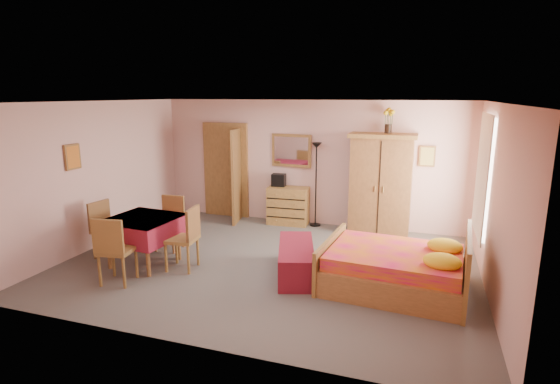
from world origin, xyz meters
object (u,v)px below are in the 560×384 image
(sunflower_vase, at_px, (389,121))
(bench, at_px, (296,260))
(wardrobe, at_px, (381,185))
(chair_south, at_px, (117,249))
(chest_of_drawers, at_px, (288,206))
(chair_east, at_px, (181,238))
(dining_table, at_px, (144,241))
(bed, at_px, (395,257))
(chair_west, at_px, (109,230))
(stereo, at_px, (279,180))
(chair_north, at_px, (169,224))
(floor_lamp, at_px, (316,185))
(wall_mirror, at_px, (291,151))

(sunflower_vase, xyz_separation_m, bench, (-1.06, -2.55, -1.99))
(wardrobe, bearing_deg, chair_south, -133.50)
(chest_of_drawers, height_order, chair_east, chair_east)
(bench, relative_size, chair_east, 1.38)
(sunflower_vase, xyz_separation_m, dining_table, (-3.51, -2.93, -1.83))
(bed, relative_size, chair_west, 2.06)
(stereo, relative_size, chair_north, 0.30)
(sunflower_vase, height_order, chair_east, sunflower_vase)
(stereo, distance_m, chair_north, 2.62)
(sunflower_vase, height_order, dining_table, sunflower_vase)
(bed, height_order, chair_west, chair_west)
(chair_east, bearing_deg, chair_west, 81.86)
(stereo, distance_m, wardrobe, 2.14)
(bed, relative_size, chair_south, 1.94)
(floor_lamp, distance_m, bench, 2.68)
(dining_table, xyz_separation_m, chair_south, (0.06, -0.72, 0.12))
(chest_of_drawers, relative_size, floor_lamp, 0.48)
(wall_mirror, xyz_separation_m, dining_table, (-1.54, -3.09, -1.16))
(stereo, distance_m, bed, 3.70)
(chest_of_drawers, height_order, wall_mirror, wall_mirror)
(wall_mirror, bearing_deg, chest_of_drawers, -86.07)
(stereo, distance_m, dining_table, 3.26)
(wall_mirror, xyz_separation_m, stereo, (-0.23, -0.15, -0.62))
(stereo, relative_size, chair_west, 0.29)
(wardrobe, bearing_deg, chair_west, -146.45)
(bench, bearing_deg, chest_of_drawers, 110.09)
(stereo, relative_size, floor_lamp, 0.16)
(chest_of_drawers, distance_m, bench, 2.68)
(chair_south, relative_size, chair_east, 1.01)
(chair_north, xyz_separation_m, chair_west, (-0.74, -0.65, 0.01))
(chest_of_drawers, distance_m, stereo, 0.58)
(chest_of_drawers, relative_size, stereo, 3.00)
(dining_table, bearing_deg, sunflower_vase, 39.82)
(sunflower_vase, xyz_separation_m, chair_north, (-3.51, -2.21, -1.75))
(bed, bearing_deg, chest_of_drawers, 137.80)
(chair_north, bearing_deg, wardrobe, -151.07)
(stereo, distance_m, bench, 2.90)
(chair_west, bearing_deg, wall_mirror, 151.64)
(sunflower_vase, relative_size, dining_table, 0.45)
(chair_south, bearing_deg, stereo, 62.09)
(stereo, relative_size, bench, 0.20)
(chair_west, bearing_deg, wardrobe, 132.17)
(bed, bearing_deg, wardrobe, 105.31)
(floor_lamp, xyz_separation_m, bed, (1.80, -2.59, -0.42))
(wall_mirror, distance_m, chair_north, 3.03)
(chair_west, bearing_deg, chest_of_drawers, 149.64)
(chest_of_drawers, xyz_separation_m, dining_table, (-1.54, -2.88, -0.01))
(stereo, height_order, chair_east, stereo)
(wall_mirror, bearing_deg, chair_north, -118.94)
(wall_mirror, bearing_deg, bed, -45.03)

